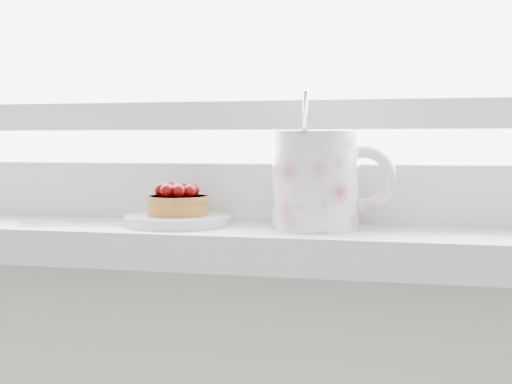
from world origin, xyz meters
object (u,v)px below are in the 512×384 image
(raspberry_tart, at_px, (178,201))
(floral_mug, at_px, (319,178))
(fork, at_px, (98,224))
(saucer, at_px, (178,220))

(raspberry_tart, bearing_deg, floral_mug, 2.53)
(raspberry_tart, relative_size, fork, 0.41)
(fork, bearing_deg, raspberry_tart, 13.12)
(saucer, xyz_separation_m, fork, (-0.09, -0.02, -0.00))
(saucer, height_order, fork, saucer)
(saucer, distance_m, raspberry_tart, 0.02)
(saucer, bearing_deg, floral_mug, 2.42)
(fork, bearing_deg, saucer, 13.30)
(fork, bearing_deg, floral_mug, 6.36)
(floral_mug, relative_size, fork, 0.88)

